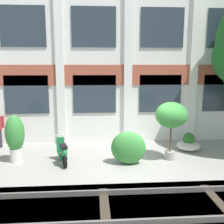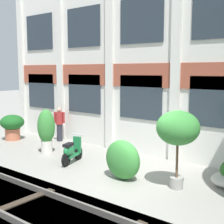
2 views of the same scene
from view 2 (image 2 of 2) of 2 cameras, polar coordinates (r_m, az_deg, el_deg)
ground_plane at (r=9.61m, az=3.72°, el=-12.37°), size 80.00×80.00×0.00m
apartment_facade at (r=11.57m, az=12.27°, el=8.75°), size 18.33×0.64×7.10m
rail_tracks at (r=7.56m, az=-10.41°, el=-19.39°), size 25.97×2.80×0.43m
potted_plant_tall_urn at (r=8.74m, az=11.95°, el=-3.17°), size 1.19×1.19×2.20m
potted_plant_ribbed_drum at (r=15.52m, az=-17.78°, el=-2.26°), size 1.12×1.12×1.20m
potted_plant_stone_basin at (r=12.60m, az=-11.92°, el=-3.09°), size 0.69×0.69×1.77m
scooter_near_curb at (r=11.22m, az=-7.43°, el=-7.14°), size 0.64×1.35×0.98m
resident_by_doorway at (r=14.71m, az=-9.59°, el=-2.02°), size 0.48×0.34×1.59m
topiary_hedge at (r=9.55m, az=1.95°, el=-8.71°), size 1.33×0.85×1.20m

